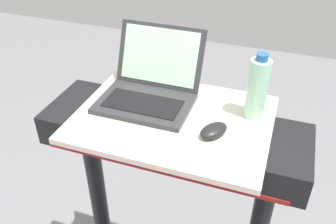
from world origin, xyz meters
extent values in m
cylinder|color=black|center=(-0.34, 0.70, 0.60)|extent=(0.07, 0.07, 0.91)
cube|color=black|center=(0.00, 0.70, 1.11)|extent=(0.90, 0.28, 0.11)
cube|color=#0C3F19|center=(0.00, 0.56, 1.11)|extent=(0.24, 0.01, 0.06)
cube|color=maroon|center=(0.00, 0.56, 1.07)|extent=(0.81, 0.00, 0.02)
cube|color=beige|center=(0.00, 0.70, 1.18)|extent=(0.64, 0.48, 0.02)
cube|color=#2D2D30|center=(-0.11, 0.73, 1.20)|extent=(0.32, 0.22, 0.02)
cube|color=black|center=(-0.11, 0.71, 1.21)|extent=(0.26, 0.12, 0.00)
cube|color=#2D2D30|center=(-0.11, 0.88, 1.31)|extent=(0.32, 0.09, 0.21)
cube|color=#B2E0B7|center=(-0.11, 0.88, 1.31)|extent=(0.28, 0.08, 0.18)
ellipsoid|color=black|center=(0.15, 0.65, 1.21)|extent=(0.10, 0.12, 0.03)
cylinder|color=#9EDBB2|center=(0.25, 0.79, 1.29)|extent=(0.07, 0.07, 0.20)
cylinder|color=#2659A5|center=(0.25, 0.79, 1.40)|extent=(0.04, 0.04, 0.02)
camera|label=1|loc=(0.31, -0.23, 1.88)|focal=38.80mm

